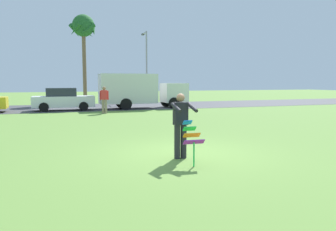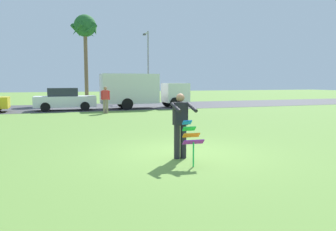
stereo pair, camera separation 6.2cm
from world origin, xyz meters
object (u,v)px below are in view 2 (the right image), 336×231
Objects in this scene: parked_truck_white_box at (140,90)px; person_walker_near at (105,99)px; person_kite_flyer at (181,123)px; streetlight_pole at (148,62)px; kite_held at (191,136)px; parked_car_white at (65,100)px; palm_tree_right_near at (85,30)px.

parked_truck_white_box is 4.39m from person_walker_near.
parked_truck_white_box reaches higher than person_walker_near.
person_kite_flyer is 0.25× the size of streetlight_pole.
parked_car_white is at bearing 98.63° from kite_held.
person_walker_near is at bearing -134.40° from parked_truck_white_box.
kite_held is (-0.00, -0.73, -0.24)m from person_kite_flyer.
person_kite_flyer is 0.26× the size of parked_truck_white_box.
kite_held is at bearing -89.28° from palm_tree_right_near.
person_walker_near is at bearing 90.54° from kite_held.
palm_tree_right_near is at bearing 169.75° from streetlight_pole.
palm_tree_right_near reaches higher than parked_car_white.
person_walker_near is at bearing 90.57° from person_kite_flyer.
person_walker_near is at bearing -118.48° from streetlight_pole.
kite_held is 0.25× the size of parked_car_white.
person_kite_flyer is 13.08m from person_walker_near.
palm_tree_right_near is at bearing 110.88° from parked_truck_white_box.
person_kite_flyer is 0.21× the size of palm_tree_right_near.
streetlight_pole is at bearing 76.68° from person_kite_flyer.
person_walker_near is at bearing -89.06° from palm_tree_right_near.
person_walker_near is (-5.73, -10.56, -3.06)m from streetlight_pole.
person_walker_near is (-0.13, 13.81, 0.22)m from kite_held.
streetlight_pole is at bearing 77.06° from kite_held.
parked_car_white is at bearing -104.81° from palm_tree_right_near.
person_walker_near reaches higher than parked_car_white.
palm_tree_right_near is 13.13m from person_walker_near.
palm_tree_right_near is 4.88× the size of person_walker_near.
parked_truck_white_box is 8.31m from streetlight_pole.
parked_car_white is 0.60× the size of streetlight_pole.
parked_truck_white_box is 3.88× the size of person_walker_near.
person_kite_flyer reaches higher than kite_held.
streetlight_pole is at bearing -10.25° from palm_tree_right_near.
person_walker_near is (-3.05, -3.12, -0.48)m from parked_truck_white_box.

